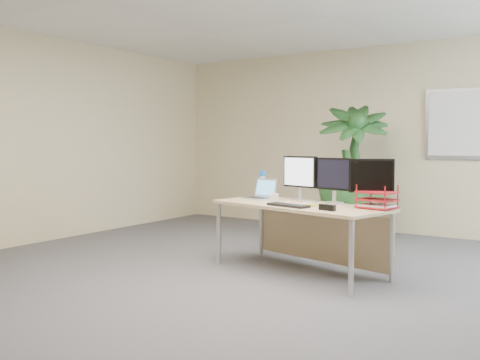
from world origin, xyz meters
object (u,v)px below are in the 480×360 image
Objects in this scene: desk at (306,217)px; laptop at (261,194)px; floor_plant at (352,184)px; monitor_left at (300,175)px; monitor_right at (334,178)px.

laptop is at bearing 168.02° from desk.
floor_plant is 3.19× the size of monitor_left.
floor_plant reaches higher than desk.
floor_plant is at bearing 106.43° from monitor_right.
monitor_right is 1.30× the size of laptop.
monitor_left is 0.49m from laptop.
floor_plant reaches higher than monitor_left.
monitor_left is 0.43m from monitor_right.
desk is 1.92m from floor_plant.
desk is at bearing -48.34° from monitor_left.
laptop is (-0.34, -1.76, -0.00)m from floor_plant.
monitor_left is (-0.16, 0.18, 0.41)m from desk.
monitor_left is at bearing -86.43° from floor_plant.
monitor_right is at bearing -1.51° from laptop.
floor_plant is 3.26× the size of monitor_right.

